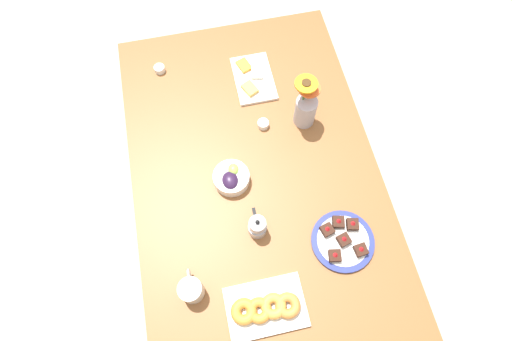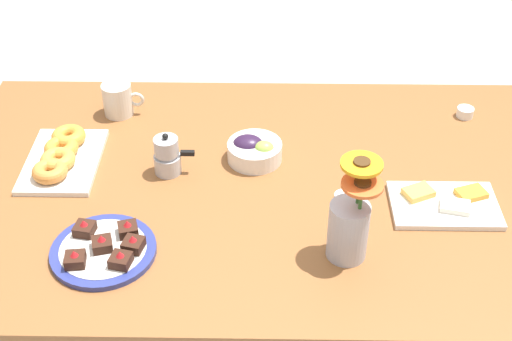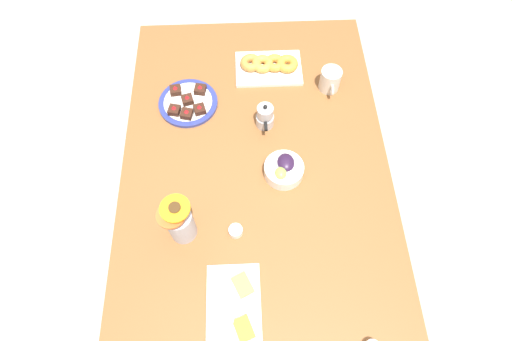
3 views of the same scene
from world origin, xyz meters
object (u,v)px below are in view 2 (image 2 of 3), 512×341
(dining_table, at_px, (256,208))
(dessert_plate, at_px, (104,249))
(coffee_mug, at_px, (118,99))
(jam_cup_berry, at_px, (465,112))
(flower_vase, at_px, (350,224))
(jam_cup_honey, at_px, (344,199))
(moka_pot, at_px, (167,156))
(cheese_platter, at_px, (445,204))
(grape_bowl, at_px, (254,150))
(croissant_platter, at_px, (61,156))

(dining_table, bearing_deg, dessert_plate, -142.29)
(coffee_mug, bearing_deg, jam_cup_berry, 0.03)
(jam_cup_berry, height_order, flower_vase, flower_vase)
(jam_cup_honey, relative_size, moka_pot, 0.40)
(cheese_platter, height_order, jam_cup_berry, cheese_platter)
(dessert_plate, bearing_deg, jam_cup_honey, 18.29)
(flower_vase, distance_m, moka_pot, 0.53)
(dining_table, height_order, moka_pot, moka_pot)
(cheese_platter, relative_size, jam_cup_berry, 5.42)
(grape_bowl, relative_size, cheese_platter, 0.56)
(grape_bowl, bearing_deg, flower_vase, -58.88)
(cheese_platter, bearing_deg, coffee_mug, 154.81)
(croissant_platter, xyz_separation_m, moka_pot, (0.29, -0.03, 0.03))
(grape_bowl, height_order, flower_vase, flower_vase)
(dining_table, bearing_deg, moka_pot, 169.00)
(dining_table, xyz_separation_m, croissant_platter, (-0.51, 0.08, 0.11))
(dessert_plate, relative_size, moka_pot, 2.01)
(jam_cup_berry, bearing_deg, cheese_platter, -108.63)
(jam_cup_berry, height_order, moka_pot, moka_pot)
(flower_vase, bearing_deg, jam_cup_berry, 55.87)
(dining_table, relative_size, coffee_mug, 13.41)
(cheese_platter, distance_m, dessert_plate, 0.82)
(moka_pot, bearing_deg, coffee_mug, 122.20)
(dining_table, distance_m, coffee_mug, 0.53)
(grape_bowl, bearing_deg, moka_pot, -165.40)
(coffee_mug, xyz_separation_m, moka_pot, (0.17, -0.28, 0.00))
(croissant_platter, bearing_deg, coffee_mug, 65.32)
(coffee_mug, relative_size, cheese_platter, 0.46)
(croissant_platter, bearing_deg, jam_cup_honey, -11.95)
(jam_cup_berry, relative_size, moka_pot, 0.40)
(grape_bowl, distance_m, croissant_platter, 0.51)
(cheese_platter, bearing_deg, croissant_platter, 170.55)
(coffee_mug, relative_size, croissant_platter, 0.42)
(dining_table, xyz_separation_m, flower_vase, (0.21, -0.25, 0.17))
(dining_table, distance_m, jam_cup_honey, 0.25)
(coffee_mug, height_order, croissant_platter, coffee_mug)
(jam_cup_berry, height_order, dessert_plate, dessert_plate)
(cheese_platter, bearing_deg, flower_vase, -146.27)
(jam_cup_berry, distance_m, moka_pot, 0.87)
(jam_cup_berry, distance_m, dessert_plate, 1.10)
(cheese_platter, bearing_deg, moka_pot, 169.28)
(jam_cup_berry, bearing_deg, coffee_mug, -179.97)
(flower_vase, xyz_separation_m, moka_pot, (-0.44, 0.30, -0.04))
(jam_cup_honey, bearing_deg, cheese_platter, -1.83)
(grape_bowl, bearing_deg, jam_cup_honey, -38.98)
(dessert_plate, bearing_deg, dining_table, 37.71)
(croissant_platter, bearing_deg, jam_cup_berry, 12.38)
(croissant_platter, xyz_separation_m, jam_cup_honey, (0.73, -0.15, -0.01))
(coffee_mug, bearing_deg, moka_pot, -57.80)
(dining_table, height_order, coffee_mug, coffee_mug)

